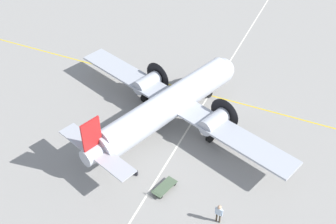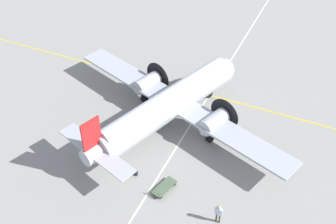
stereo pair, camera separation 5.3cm
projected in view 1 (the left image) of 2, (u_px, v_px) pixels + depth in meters
The scene contains 7 objects.
ground_plane at pixel (168, 126), 38.10m from camera, with size 300.00×300.00×0.00m, color gray.
apron_line_eastwest at pixel (192, 91), 42.20m from camera, with size 120.00×0.16×0.01m.
apron_line_northsouth at pixel (186, 131), 37.52m from camera, with size 0.16×120.00×0.01m.
airliner_main at pixel (171, 102), 36.73m from camera, with size 23.25×17.82×5.69m.
crew_foreground at pixel (219, 212), 29.47m from camera, with size 0.60×0.28×1.77m.
suitcase_near_door at pixel (135, 172), 33.42m from camera, with size 0.47×0.19×0.54m.
baggage_cart at pixel (164, 187), 32.24m from camera, with size 1.43×2.30×0.56m.
Camera 1 is at (-11.74, 25.96, 25.32)m, focal length 45.00 mm.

